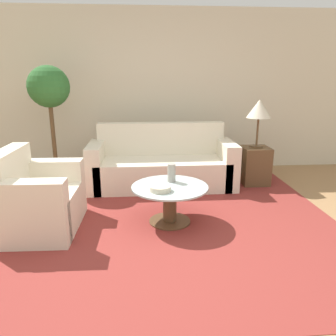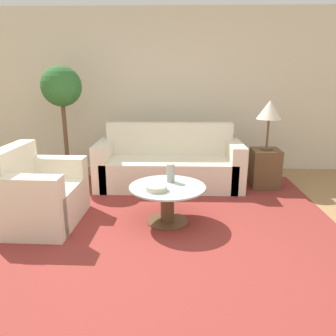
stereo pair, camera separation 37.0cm
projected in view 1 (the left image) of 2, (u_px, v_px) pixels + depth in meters
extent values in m
plane|color=#9E754C|center=(161.00, 261.00, 2.86)|extent=(14.00, 14.00, 0.00)
cube|color=beige|center=(150.00, 92.00, 5.39)|extent=(10.00, 0.06, 2.60)
cube|color=maroon|center=(170.00, 222.00, 3.62)|extent=(3.69, 3.42, 0.01)
cube|color=beige|center=(162.00, 173.00, 4.72)|extent=(1.87, 0.80, 0.42)
cube|color=beige|center=(161.00, 152.00, 4.96)|extent=(1.87, 0.18, 0.89)
cube|color=beige|center=(96.00, 166.00, 4.62)|extent=(0.20, 0.80, 0.65)
cube|color=beige|center=(226.00, 164.00, 4.76)|extent=(0.20, 0.80, 0.65)
cube|color=beige|center=(42.00, 210.00, 3.42)|extent=(0.75, 0.78, 0.42)
cube|color=beige|center=(12.00, 191.00, 3.34)|extent=(0.20, 0.77, 0.85)
cube|color=beige|center=(27.00, 215.00, 3.02)|extent=(0.74, 0.22, 0.65)
cube|color=beige|center=(51.00, 187.00, 3.75)|extent=(0.74, 0.22, 0.65)
cylinder|color=brown|center=(170.00, 221.00, 3.62)|extent=(0.45, 0.45, 0.02)
cylinder|color=brown|center=(170.00, 205.00, 3.56)|extent=(0.15, 0.15, 0.40)
cylinder|color=#B2C6C6|center=(170.00, 187.00, 3.51)|extent=(0.83, 0.83, 0.02)
cube|color=brown|center=(255.00, 166.00, 4.83)|extent=(0.39, 0.39, 0.55)
cylinder|color=brown|center=(256.00, 146.00, 4.76)|extent=(0.18, 0.18, 0.02)
cylinder|color=brown|center=(257.00, 132.00, 4.70)|extent=(0.03, 0.03, 0.40)
cone|color=beige|center=(259.00, 109.00, 4.61)|extent=(0.34, 0.34, 0.26)
cylinder|color=#93704C|center=(57.00, 174.00, 4.88)|extent=(0.37, 0.37, 0.30)
cylinder|color=brown|center=(53.00, 132.00, 4.71)|extent=(0.06, 0.06, 0.96)
sphere|color=#2D662D|center=(49.00, 87.00, 4.54)|extent=(0.58, 0.58, 0.58)
cylinder|color=#9E998E|center=(171.00, 173.00, 3.63)|extent=(0.09, 0.09, 0.20)
cylinder|color=beige|center=(160.00, 188.00, 3.35)|extent=(0.22, 0.22, 0.05)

